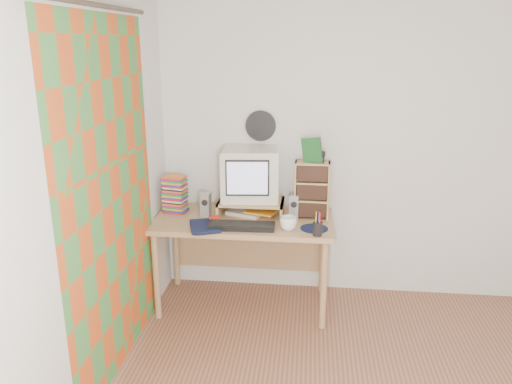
% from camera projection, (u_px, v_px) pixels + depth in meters
% --- Properties ---
extents(back_wall, '(3.50, 0.00, 3.50)m').
position_uv_depth(back_wall, '(375.00, 150.00, 4.03)').
color(back_wall, white).
rests_on(back_wall, floor).
extents(left_wall, '(0.00, 3.50, 3.50)m').
position_uv_depth(left_wall, '(67.00, 213.00, 2.55)').
color(left_wall, white).
rests_on(left_wall, floor).
extents(curtain, '(0.00, 2.20, 2.20)m').
position_uv_depth(curtain, '(112.00, 203.00, 3.03)').
color(curtain, '#C64F1C').
rests_on(curtain, left_wall).
extents(wall_disc, '(0.25, 0.02, 0.25)m').
position_uv_depth(wall_disc, '(261.00, 126.00, 4.06)').
color(wall_disc, black).
rests_on(wall_disc, back_wall).
extents(desk, '(1.40, 0.70, 0.75)m').
position_uv_depth(desk, '(244.00, 232.00, 4.03)').
color(desk, tan).
rests_on(desk, floor).
extents(monitor_riser, '(0.52, 0.30, 0.12)m').
position_uv_depth(monitor_riser, '(251.00, 204.00, 3.99)').
color(monitor_riser, tan).
rests_on(monitor_riser, desk).
extents(crt_monitor, '(0.47, 0.47, 0.41)m').
position_uv_depth(crt_monitor, '(250.00, 174.00, 3.98)').
color(crt_monitor, beige).
rests_on(crt_monitor, monitor_riser).
extents(speaker_left, '(0.08, 0.08, 0.19)m').
position_uv_depth(speaker_left, '(206.00, 205.00, 3.96)').
color(speaker_left, '#A5A4A8').
rests_on(speaker_left, desk).
extents(speaker_right, '(0.07, 0.07, 0.19)m').
position_uv_depth(speaker_right, '(294.00, 206.00, 3.92)').
color(speaker_right, '#A5A4A8').
rests_on(speaker_right, desk).
extents(keyboard, '(0.50, 0.18, 0.03)m').
position_uv_depth(keyboard, '(241.00, 226.00, 3.73)').
color(keyboard, black).
rests_on(keyboard, desk).
extents(dvd_stack, '(0.19, 0.15, 0.25)m').
position_uv_depth(dvd_stack, '(175.00, 197.00, 4.05)').
color(dvd_stack, brown).
rests_on(dvd_stack, desk).
extents(cd_rack, '(0.27, 0.15, 0.45)m').
position_uv_depth(cd_rack, '(312.00, 190.00, 3.90)').
color(cd_rack, tan).
rests_on(cd_rack, desk).
extents(mug, '(0.13, 0.13, 0.10)m').
position_uv_depth(mug, '(288.00, 223.00, 3.69)').
color(mug, white).
rests_on(mug, desk).
extents(diary, '(0.31, 0.27, 0.05)m').
position_uv_depth(diary, '(190.00, 225.00, 3.71)').
color(diary, black).
rests_on(diary, desk).
extents(mousepad, '(0.27, 0.27, 0.00)m').
position_uv_depth(mousepad, '(314.00, 228.00, 3.72)').
color(mousepad, '#0F1434').
rests_on(mousepad, desk).
extents(pen_cup, '(0.07, 0.07, 0.14)m').
position_uv_depth(pen_cup, '(318.00, 226.00, 3.57)').
color(pen_cup, black).
rests_on(pen_cup, desk).
extents(papers, '(0.32, 0.28, 0.04)m').
position_uv_depth(papers, '(252.00, 212.00, 4.03)').
color(papers, beige).
rests_on(papers, desk).
extents(red_box, '(0.09, 0.07, 0.04)m').
position_uv_depth(red_box, '(214.00, 219.00, 3.86)').
color(red_box, red).
rests_on(red_box, desk).
extents(game_box, '(0.15, 0.07, 0.19)m').
position_uv_depth(game_box, '(312.00, 150.00, 3.80)').
color(game_box, '#195723').
rests_on(game_box, cd_rack).
extents(webcam, '(0.06, 0.06, 0.09)m').
position_uv_depth(webcam, '(322.00, 156.00, 3.82)').
color(webcam, black).
rests_on(webcam, cd_rack).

